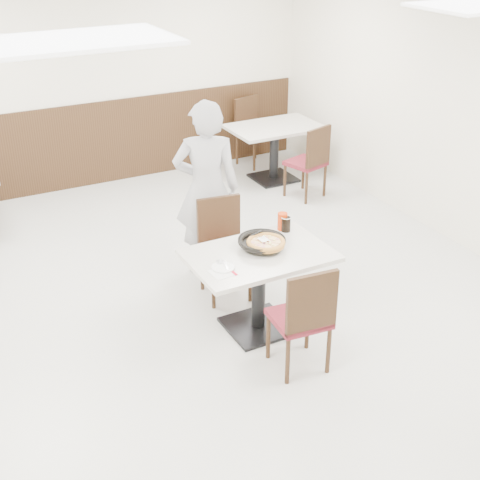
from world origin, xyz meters
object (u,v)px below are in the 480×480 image
pizza_pan (262,244)px  side_plate (223,267)px  pizza (266,244)px  bg_chair_right_far (255,133)px  main_table (259,291)px  chair_far (225,251)px  chair_near (299,316)px  red_cup (282,221)px  bg_chair_right_near (306,161)px  cola_glass (286,224)px  bg_table_right (274,153)px  diner_person (207,189)px

pizza_pan → side_plate: pizza_pan is taller
pizza → bg_chair_right_far: size_ratio=0.33×
main_table → chair_far: chair_far is taller
chair_near → red_cup: (0.39, 0.92, 0.35)m
pizza → bg_chair_right_near: size_ratio=0.33×
chair_near → chair_far: same height
cola_glass → bg_chair_right_far: bearing=65.3°
pizza_pan → bg_table_right: (1.87, 2.96, -0.42)m
main_table → chair_far: 0.64m
main_table → cola_glass: 0.66m
red_cup → chair_near: bearing=-112.8°
pizza_pan → chair_far: bearing=97.1°
side_plate → bg_chair_right_far: bg_chair_right_far is taller
bg_chair_right_near → red_cup: bearing=-144.6°
main_table → bg_table_right: 3.60m
side_plate → cola_glass: bearing=23.8°
chair_near → diner_person: size_ratio=0.54×
bg_table_right → bg_chair_right_near: bearing=-85.9°
pizza_pan → red_cup: size_ratio=2.35×
pizza → bg_chair_right_far: 4.12m
side_plate → pizza_pan: bearing=20.3°
bg_table_right → cola_glass: bearing=-118.6°
chair_far → bg_chair_right_far: size_ratio=1.00×
main_table → chair_far: bearing=90.3°
red_cup → pizza_pan: bearing=-146.1°
bg_table_right → diner_person: bearing=-135.1°
cola_glass → diner_person: 0.99m
pizza_pan → diner_person: bearing=89.7°
pizza → red_cup: (0.33, 0.28, 0.02)m
pizza_pan → bg_chair_right_near: bg_chair_right_near is taller
diner_person → bg_table_right: bearing=-111.4°
red_cup → bg_chair_right_near: bearing=52.2°
chair_near → pizza: (0.05, 0.63, 0.34)m
pizza → cola_glass: size_ratio=2.43×
chair_far → side_plate: bearing=70.1°
pizza → side_plate: 0.48m
main_table → bg_chair_right_far: bg_chair_right_far is taller
pizza → bg_table_right: 3.57m
main_table → chair_far: size_ratio=1.26×
pizza_pan → side_plate: (-0.45, -0.17, -0.03)m
pizza_pan → bg_chair_right_far: size_ratio=0.40×
pizza_pan → side_plate: 0.48m
chair_near → bg_chair_right_near: 3.55m
main_table → diner_person: (0.07, 1.18, 0.51)m
chair_near → side_plate: size_ratio=5.00×
cola_glass → diner_person: (-0.35, 0.92, 0.07)m
cola_glass → bg_chair_right_far: 3.75m
chair_near → red_cup: chair_near is taller
chair_near → bg_chair_right_near: bearing=61.8°
cola_glass → bg_table_right: bearing=61.4°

